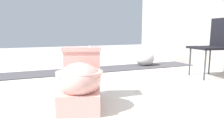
% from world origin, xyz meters
% --- Properties ---
extents(ground_plane, '(14.00, 14.00, 0.00)m').
position_xyz_m(ground_plane, '(0.00, 0.00, 0.00)').
color(ground_plane, '#B7B2A8').
extents(gravel_strip, '(0.56, 8.00, 0.01)m').
position_xyz_m(gravel_strip, '(-1.35, 0.50, 0.01)').
color(gravel_strip, '#423F44').
rests_on(gravel_strip, ground).
extents(toilet, '(0.72, 0.56, 0.52)m').
position_xyz_m(toilet, '(0.27, -0.07, 0.22)').
color(toilet, '#E09E93').
rests_on(toilet, ground).
extents(folding_chair_left, '(0.50, 0.50, 0.83)m').
position_xyz_m(folding_chair_left, '(-0.19, 2.00, 0.51)').
color(folding_chair_left, black).
rests_on(folding_chair_left, ground).
extents(boulder_near, '(0.39, 0.40, 0.26)m').
position_xyz_m(boulder_near, '(-1.43, 1.62, 0.13)').
color(boulder_near, '#B7B2AD').
rests_on(boulder_near, ground).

